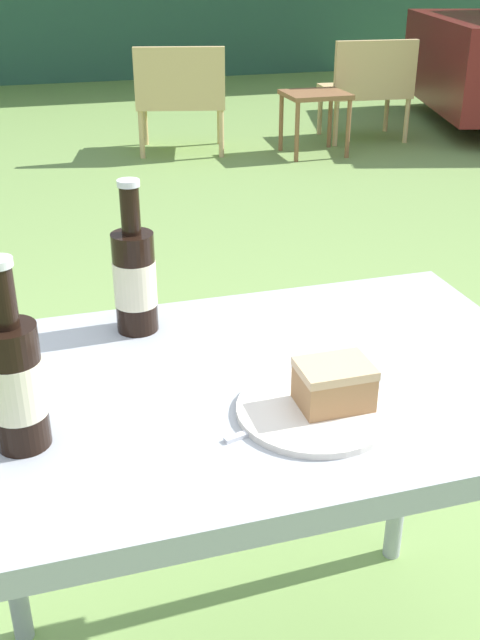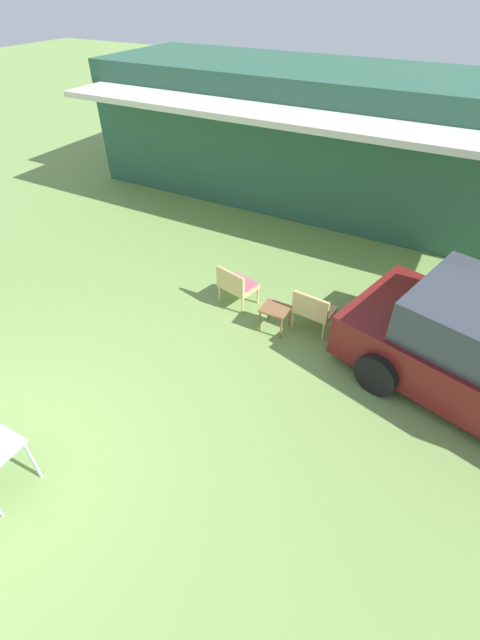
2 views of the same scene
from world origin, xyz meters
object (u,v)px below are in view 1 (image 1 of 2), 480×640
(cake_on_plate, at_px, (324,397))
(cola_bottle_far, at_px, (16,381))
(cola_bottle_near, at_px, (135,278))
(wicker_chair_plain, at_px, (368,84))
(garden_side_table, at_px, (315,102))
(wicker_chair_cushioned, at_px, (181,93))
(patio_table, at_px, (258,420))

(cake_on_plate, relative_size, cola_bottle_far, 0.84)
(cola_bottle_near, xyz_separation_m, cola_bottle_far, (-0.20, -0.29, 0.00))
(wicker_chair_plain, bearing_deg, garden_side_table, 33.73)
(wicker_chair_cushioned, xyz_separation_m, cola_bottle_far, (-1.14, -4.32, 0.39))
(cola_bottle_near, bearing_deg, patio_table, -55.28)
(wicker_chair_cushioned, distance_m, wicker_chair_plain, 1.39)
(garden_side_table, xyz_separation_m, patio_table, (-1.66, -3.94, 0.27))
(garden_side_table, xyz_separation_m, cola_bottle_near, (-1.81, -3.73, 0.44))
(garden_side_table, xyz_separation_m, cola_bottle_far, (-2.01, -4.02, 0.44))
(cola_bottle_far, bearing_deg, garden_side_table, 63.43)
(wicker_chair_cushioned, distance_m, cake_on_plate, 4.43)
(garden_side_table, height_order, patio_table, patio_table)
(garden_side_table, bearing_deg, wicker_chair_cushioned, 160.62)
(patio_table, distance_m, cake_on_plate, 0.16)
(patio_table, height_order, cake_on_plate, cake_on_plate)
(wicker_chair_cushioned, relative_size, garden_side_table, 1.72)
(cake_on_plate, height_order, cola_bottle_far, cola_bottle_far)
(cola_bottle_near, bearing_deg, wicker_chair_plain, 59.80)
(cola_bottle_far, bearing_deg, patio_table, 11.96)
(cake_on_plate, bearing_deg, wicker_chair_plain, 63.87)
(cake_on_plate, bearing_deg, wicker_chair_cushioned, 80.41)
(wicker_chair_plain, relative_size, cake_on_plate, 3.31)
(cola_bottle_far, bearing_deg, wicker_chair_plain, 59.50)
(patio_table, relative_size, cola_bottle_far, 3.55)
(wicker_chair_plain, distance_m, cola_bottle_near, 4.66)
(patio_table, height_order, cola_bottle_far, cola_bottle_far)
(wicker_chair_plain, distance_m, cake_on_plate, 4.84)
(cake_on_plate, height_order, cola_bottle_near, cola_bottle_near)
(wicker_chair_plain, xyz_separation_m, cake_on_plate, (-2.13, -4.34, 0.32))
(wicker_chair_cushioned, xyz_separation_m, cake_on_plate, (-0.74, -4.36, 0.32))
(cola_bottle_near, bearing_deg, cake_on_plate, -57.63)
(garden_side_table, bearing_deg, cake_on_plate, -111.59)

